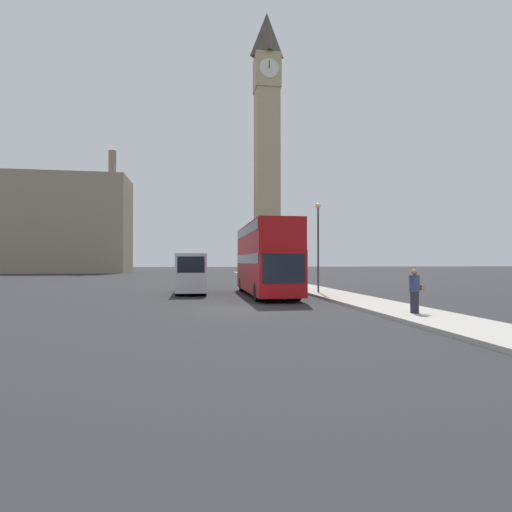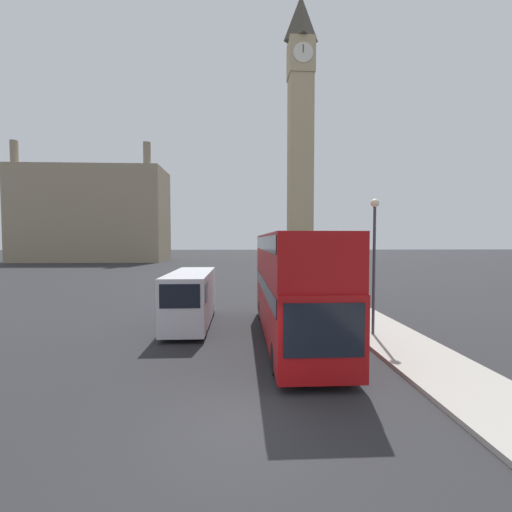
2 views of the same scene
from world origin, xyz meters
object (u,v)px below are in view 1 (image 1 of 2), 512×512
at_px(street_lamp, 318,234).
at_px(clock_tower, 267,138).
at_px(pedestrian, 415,291).
at_px(red_double_decker_bus, 266,256).
at_px(white_van, 191,272).

bearing_deg(street_lamp, clock_tower, 82.88).
bearing_deg(pedestrian, clock_tower, 84.29).
xyz_separation_m(red_double_decker_bus, white_van, (-4.64, 2.51, -1.06)).
bearing_deg(street_lamp, pedestrian, -87.37).
height_order(clock_tower, red_double_decker_bus, clock_tower).
bearing_deg(white_van, pedestrian, -56.42).
height_order(clock_tower, pedestrian, clock_tower).
xyz_separation_m(white_van, street_lamp, (8.14, -2.33, 2.54)).
xyz_separation_m(clock_tower, pedestrian, (-7.34, -73.40, -28.91)).
height_order(red_double_decker_bus, white_van, red_double_decker_bus).
bearing_deg(white_van, red_double_decker_bus, -28.43).
relative_size(clock_tower, pedestrian, 34.59).
relative_size(white_van, street_lamp, 1.07).
bearing_deg(red_double_decker_bus, street_lamp, 2.98).
xyz_separation_m(clock_tower, street_lamp, (-7.83, -62.73, -25.94)).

